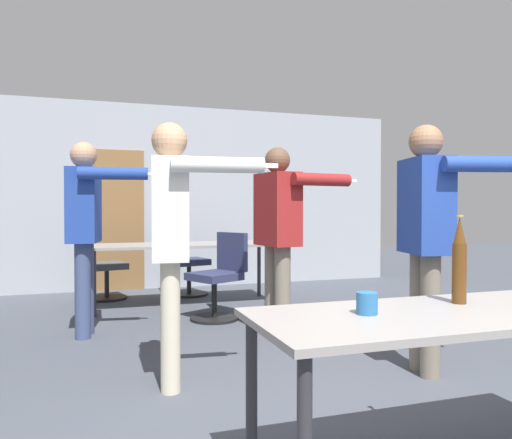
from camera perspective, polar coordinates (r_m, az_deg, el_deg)
back_wall at (r=7.71m, az=-8.09°, el=2.50°), size 6.75×0.12×2.74m
conference_table_near at (r=2.34m, az=22.95°, el=-11.27°), size 1.86×0.68×0.76m
conference_table_far at (r=6.21m, az=-8.07°, el=-3.30°), size 2.27×0.82×0.76m
person_far_watching at (r=3.79m, az=18.99°, el=-0.44°), size 0.78×0.78×1.79m
person_near_casual at (r=4.90m, az=-18.88°, el=0.03°), size 0.80×0.76×1.81m
person_right_polo at (r=3.33m, az=-9.57°, el=-0.83°), size 0.77×0.67×1.75m
person_center_tall at (r=4.61m, az=2.63°, el=-0.48°), size 0.87×0.69×1.75m
office_chair_far_left at (r=5.44m, az=-4.19°, el=-6.76°), size 0.67×0.64×0.93m
office_chair_mid_tucked at (r=6.92m, az=-8.24°, el=-5.09°), size 0.62×0.56×0.92m
office_chair_far_right at (r=6.85m, az=-17.32°, el=-5.33°), size 0.61×0.56×0.90m
beer_bottle at (r=2.43m, az=22.22°, el=-4.49°), size 0.06×0.06×0.40m
drink_cup at (r=2.09m, az=12.56°, el=-9.33°), size 0.09×0.09×0.09m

